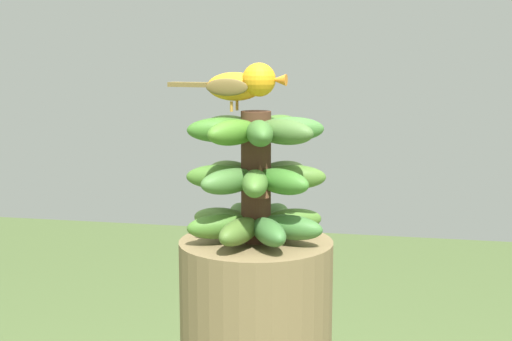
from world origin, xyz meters
The scene contains 2 objects.
banana_bunch centered at (0.00, 0.00, 1.10)m, with size 0.25×0.25×0.22m.
perched_bird centered at (0.00, 0.02, 1.26)m, with size 0.07×0.21×0.08m.
Camera 1 is at (-1.20, -0.24, 1.31)m, focal length 50.96 mm.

